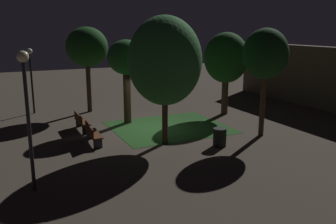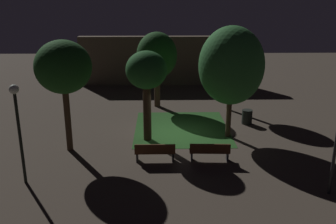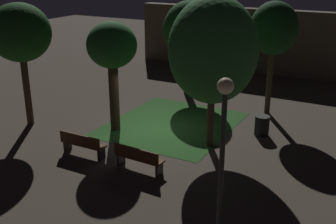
{
  "view_description": "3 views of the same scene",
  "coord_description": "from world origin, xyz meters",
  "views": [
    {
      "loc": [
        17.28,
        -7.12,
        5.23
      ],
      "look_at": [
        0.78,
        0.59,
        0.99
      ],
      "focal_mm": 39.11,
      "sensor_mm": 36.0,
      "label": 1
    },
    {
      "loc": [
        -0.97,
        -18.47,
        7.03
      ],
      "look_at": [
        -0.56,
        0.29,
        1.16
      ],
      "focal_mm": 39.16,
      "sensor_mm": 36.0,
      "label": 2
    },
    {
      "loc": [
        8.27,
        -14.33,
        6.82
      ],
      "look_at": [
        0.6,
        -0.17,
        0.99
      ],
      "focal_mm": 44.66,
      "sensor_mm": 36.0,
      "label": 3
    }
  ],
  "objects": [
    {
      "name": "lamp_post_path_center",
      "position": [
        5.34,
        -6.39,
        3.09
      ],
      "size": [
        0.36,
        0.36,
        4.54
      ],
      "color": "black",
      "rests_on": "ground"
    },
    {
      "name": "tree_lawn_side",
      "position": [
        2.59,
        -0.41,
        3.77
      ],
      "size": [
        3.29,
        3.29,
        5.75
      ],
      "color": "#423021",
      "rests_on": "ground"
    },
    {
      "name": "trash_bin",
      "position": [
        4.06,
        1.62,
        0.42
      ],
      "size": [
        0.6,
        0.6,
        0.83
      ],
      "primitive_type": "cylinder",
      "color": "black",
      "rests_on": "ground"
    },
    {
      "name": "grass_lawn",
      "position": [
        0.21,
        0.92,
        0.01
      ],
      "size": [
        5.18,
        5.91,
        0.01
      ],
      "primitive_type": "cube",
      "color": "#23511E",
      "rests_on": "ground"
    },
    {
      "name": "tree_tall_center",
      "position": [
        -1.18,
        5.34,
        3.41
      ],
      "size": [
        2.64,
        2.64,
        4.95
      ],
      "color": "#423021",
      "rests_on": "ground"
    },
    {
      "name": "lamp_post_plaza_east",
      "position": [
        -6.35,
        -5.28,
        2.76
      ],
      "size": [
        0.36,
        0.36,
        4.0
      ],
      "color": "black",
      "rests_on": "ground"
    },
    {
      "name": "ground_plane",
      "position": [
        0.0,
        0.0,
        0.0
      ],
      "size": [
        60.0,
        60.0,
        0.0
      ],
      "primitive_type": "plane",
      "color": "#473D33"
    },
    {
      "name": "tree_back_right",
      "position": [
        3.5,
        4.38,
        3.97
      ],
      "size": [
        2.15,
        2.15,
        5.21
      ],
      "color": "#423021",
      "rests_on": "ground"
    },
    {
      "name": "building_wall_backdrop",
      "position": [
        -0.97,
        11.89,
        2.01
      ],
      "size": [
        13.33,
        0.8,
        4.02
      ],
      "primitive_type": "cube",
      "color": "brown",
      "rests_on": "ground"
    },
    {
      "name": "tree_near_wall",
      "position": [
        -1.64,
        -0.76,
        3.52
      ],
      "size": [
        2.04,
        2.04,
        4.59
      ],
      "color": "#38281C",
      "rests_on": "ground"
    },
    {
      "name": "tree_left_canopy",
      "position": [
        -5.34,
        -2.03,
        4.0
      ],
      "size": [
        2.56,
        2.56,
        5.26
      ],
      "color": "#423021",
      "rests_on": "ground"
    },
    {
      "name": "bench_path_side",
      "position": [
        -1.22,
        -3.45,
        0.48
      ],
      "size": [
        1.8,
        0.48,
        0.88
      ],
      "color": "#512D19",
      "rests_on": "ground"
    },
    {
      "name": "bench_near_trees",
      "position": [
        1.22,
        -3.45,
        0.48
      ],
      "size": [
        1.82,
        0.56,
        0.88
      ],
      "color": "#512D19",
      "rests_on": "ground"
    }
  ]
}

